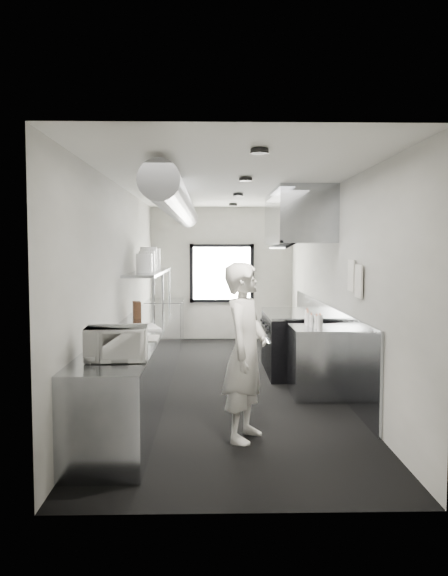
{
  "coord_description": "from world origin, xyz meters",
  "views": [
    {
      "loc": [
        -0.22,
        -7.98,
        1.92
      ],
      "look_at": [
        -0.05,
        -0.2,
        1.38
      ],
      "focal_mm": 35.28,
      "sensor_mm": 36.0,
      "label": 1
    }
  ],
  "objects": [
    {
      "name": "squeeze_bottle_a",
      "position": [
        1.13,
        -1.02,
        1.0
      ],
      "size": [
        0.07,
        0.07,
        0.2
      ],
      "primitive_type": "cylinder",
      "rotation": [
        0.0,
        0.0,
        0.05
      ],
      "color": "white",
      "rests_on": "bottle_station"
    },
    {
      "name": "plate_stack_d",
      "position": [
        -1.2,
        1.64,
        1.75
      ],
      "size": [
        0.26,
        0.26,
        0.35
      ],
      "primitive_type": "cylinder",
      "rotation": [
        0.0,
        0.0,
        -0.14
      ],
      "color": "white",
      "rests_on": "pass_shelf"
    },
    {
      "name": "wall_left",
      "position": [
        -1.5,
        0.0,
        1.4
      ],
      "size": [
        0.02,
        8.0,
        2.8
      ],
      "primitive_type": "cube",
      "color": "beige",
      "rests_on": "floor"
    },
    {
      "name": "plate_stack_c",
      "position": [
        -1.23,
        1.12,
        1.76
      ],
      "size": [
        0.31,
        0.31,
        0.38
      ],
      "primitive_type": "cylinder",
      "rotation": [
        0.0,
        0.0,
        -0.17
      ],
      "color": "white",
      "rests_on": "pass_shelf"
    },
    {
      "name": "wall_back",
      "position": [
        0.0,
        4.0,
        1.4
      ],
      "size": [
        3.0,
        0.02,
        2.8
      ],
      "primitive_type": "cube",
      "color": "beige",
      "rests_on": "floor"
    },
    {
      "name": "wall_front",
      "position": [
        0.0,
        -4.0,
        1.4
      ],
      "size": [
        3.0,
        0.02,
        2.8
      ],
      "primitive_type": "cube",
      "color": "beige",
      "rests_on": "floor"
    },
    {
      "name": "bottle_station",
      "position": [
        1.15,
        -0.7,
        0.45
      ],
      "size": [
        0.65,
        0.8,
        0.9
      ],
      "primitive_type": "cube",
      "color": "#90959D",
      "rests_on": "floor"
    },
    {
      "name": "squeeze_bottle_d",
      "position": [
        1.06,
        -0.53,
        0.99
      ],
      "size": [
        0.08,
        0.08,
        0.18
      ],
      "primitive_type": "cylinder",
      "rotation": [
        0.0,
        0.0,
        -0.4
      ],
      "color": "white",
      "rests_on": "bottle_station"
    },
    {
      "name": "squeeze_bottle_b",
      "position": [
        1.13,
        -0.82,
        0.98
      ],
      "size": [
        0.06,
        0.06,
        0.17
      ],
      "primitive_type": "cylinder",
      "rotation": [
        0.0,
        0.0,
        0.12
      ],
      "color": "white",
      "rests_on": "bottle_station"
    },
    {
      "name": "cutting_board",
      "position": [
        -1.15,
        -0.72,
        0.91
      ],
      "size": [
        0.61,
        0.71,
        0.02
      ],
      "primitive_type": "cube",
      "rotation": [
        0.0,
        0.0,
        0.31
      ],
      "color": "white",
      "rests_on": "prep_counter"
    },
    {
      "name": "prep_counter",
      "position": [
        -1.15,
        -0.5,
        0.45
      ],
      "size": [
        0.7,
        6.0,
        0.9
      ],
      "primitive_type": "cube",
      "color": "#90959D",
      "rests_on": "floor"
    },
    {
      "name": "notice_sheet_a",
      "position": [
        1.47,
        -1.2,
        1.6
      ],
      "size": [
        0.02,
        0.28,
        0.38
      ],
      "primitive_type": "cube",
      "color": "white",
      "rests_on": "wall_right"
    },
    {
      "name": "newspaper",
      "position": [
        -1.0,
        -1.6,
        0.91
      ],
      "size": [
        0.36,
        0.45,
        0.01
      ],
      "primitive_type": "cube",
      "rotation": [
        0.0,
        0.0,
        0.02
      ],
      "color": "silver",
      "rests_on": "prep_counter"
    },
    {
      "name": "floor",
      "position": [
        0.0,
        0.0,
        0.0
      ],
      "size": [
        3.0,
        8.0,
        0.01
      ],
      "primitive_type": "cube",
      "color": "black",
      "rests_on": "ground"
    },
    {
      "name": "range",
      "position": [
        1.04,
        0.7,
        0.47
      ],
      "size": [
        0.88,
        1.6,
        0.94
      ],
      "color": "black",
      "rests_on": "floor"
    },
    {
      "name": "wall_right",
      "position": [
        1.5,
        0.0,
        1.4
      ],
      "size": [
        0.02,
        8.0,
        2.8
      ],
      "primitive_type": "cube",
      "color": "beige",
      "rests_on": "floor"
    },
    {
      "name": "pass_shelf",
      "position": [
        -1.19,
        1.0,
        1.54
      ],
      "size": [
        0.45,
        3.0,
        0.68
      ],
      "color": "#90959D",
      "rests_on": "prep_counter"
    },
    {
      "name": "notice_sheet_b",
      "position": [
        1.47,
        -1.55,
        1.55
      ],
      "size": [
        0.02,
        0.28,
        0.38
      ],
      "primitive_type": "cube",
      "color": "white",
      "rests_on": "wall_right"
    },
    {
      "name": "microwave",
      "position": [
        -1.09,
        -2.83,
        1.05
      ],
      "size": [
        0.54,
        0.43,
        0.31
      ],
      "primitive_type": "imported",
      "rotation": [
        0.0,
        0.0,
        0.07
      ],
      "color": "white",
      "rests_on": "prep_counter"
    },
    {
      "name": "plate_stack_b",
      "position": [
        -1.21,
        0.7,
        1.73
      ],
      "size": [
        0.32,
        0.32,
        0.32
      ],
      "primitive_type": "cylinder",
      "rotation": [
        0.0,
        0.0,
        0.35
      ],
      "color": "white",
      "rests_on": "pass_shelf"
    },
    {
      "name": "far_work_table",
      "position": [
        -1.15,
        3.2,
        0.45
      ],
      "size": [
        0.7,
        1.2,
        0.9
      ],
      "primitive_type": "cube",
      "color": "#90959D",
      "rests_on": "floor"
    },
    {
      "name": "small_plate",
      "position": [
        -1.03,
        -1.5,
        0.91
      ],
      "size": [
        0.25,
        0.25,
        0.02
      ],
      "primitive_type": "cylinder",
      "rotation": [
        0.0,
        0.0,
        -0.43
      ],
      "color": "white",
      "rests_on": "prep_counter"
    },
    {
      "name": "pastry",
      "position": [
        -1.03,
        -1.5,
        0.96
      ],
      "size": [
        0.08,
        0.08,
        0.08
      ],
      "primitive_type": "sphere",
      "color": "tan",
      "rests_on": "small_plate"
    },
    {
      "name": "plate_stack_a",
      "position": [
        -1.21,
        0.38,
        1.71
      ],
      "size": [
        0.24,
        0.24,
        0.28
      ],
      "primitive_type": "cylinder",
      "rotation": [
        0.0,
        0.0,
        -0.01
      ],
      "color": "white",
      "rests_on": "pass_shelf"
    },
    {
      "name": "squeeze_bottle_c",
      "position": [
        1.08,
        -0.69,
        0.98
      ],
      "size": [
        0.07,
        0.07,
        0.16
      ],
      "primitive_type": "cylinder",
      "rotation": [
        0.0,
        0.0,
        0.31
      ],
      "color": "white",
      "rests_on": "bottle_station"
    },
    {
      "name": "line_cook",
      "position": [
        0.12,
        -2.38,
        0.89
      ],
      "size": [
        0.64,
        0.76,
        1.78
      ],
      "primitive_type": "imported",
      "rotation": [
        0.0,
        0.0,
        1.19
      ],
      "color": "silver",
      "rests_on": "floor"
    },
    {
      "name": "wall_cladding",
      "position": [
        1.48,
        0.3,
        0.55
      ],
      "size": [
        0.03,
        5.5,
        1.1
      ],
      "primitive_type": "cube",
      "color": "#90959D",
      "rests_on": "wall_right"
    },
    {
      "name": "ceiling",
      "position": [
        0.0,
        0.0,
        2.8
      ],
      "size": [
        3.0,
        8.0,
        0.01
      ],
      "primitive_type": "cube",
      "color": "silver",
      "rests_on": "wall_back"
    },
    {
      "name": "exhaust_hood",
      "position": [
        1.1,
        0.7,
        2.39
      ],
      "size": [
        0.81,
        2.2,
        0.88
      ],
      "color": "#90959D",
      "rests_on": "ceiling"
    },
    {
      "name": "squeeze_bottle_e",
      "position": [
        1.07,
        -0.42,
        1.0
      ],
      "size": [
        0.07,
        0.07,
        0.19
      ],
      "primitive_type": "cylinder",
      "rotation": [
        0.0,
        0.0,
        -0.11
      ],
      "color": "white",
      "rests_on": "bottle_station"
    },
    {
      "name": "hvac_duct",
      "position": [
        -0.7,
        0.4,
        2.55
      ],
      "size": [
        0.4,
        6.4,
        0.4
      ],
      "primitive_type": "cylinder",
      "rotation": [
        1.57,
        0.0,
        0.0
      ],
      "color": "gray",
      "rests_on": "ceiling"
    },
    {
      "name": "knife_block",
      "position": [
        -1.32,
        0.35,
        1.02
      ],
      "size": [
        0.15,
        0.24,
        0.24
      ],
      "primitive_type": "cube",
      "rotation": [
        0.0,
        0.0,
        0.25
      ],
      "color": "brown",
      "rests_on": "prep_counter"
    },
    {
      "name": "deli_tub_b",
      "position": [
        -1.34,
        -2.42,
        0.95
      ],
      "size": [
        0.16,
        0.16,
        0.09
      ],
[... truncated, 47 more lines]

